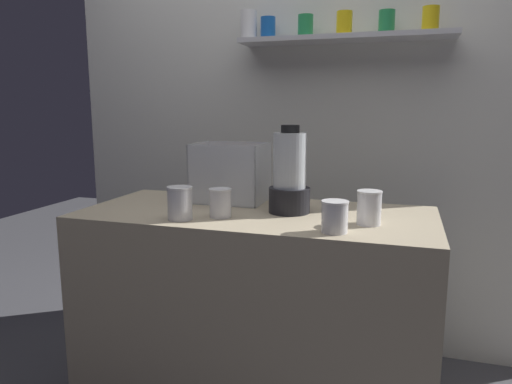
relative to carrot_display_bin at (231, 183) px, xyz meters
name	(u,v)px	position (x,y,z in m)	size (l,w,h in m)	color
counter	(256,317)	(0.17, -0.17, -0.53)	(1.40, 0.64, 0.90)	tan
back_wall_unit	(300,116)	(0.18, 0.59, 0.28)	(2.60, 0.24, 2.50)	silver
carrot_display_bin	(231,183)	(0.00, 0.00, 0.00)	(0.31, 0.24, 0.26)	white
blender_pitcher	(290,177)	(0.30, -0.15, 0.06)	(0.16, 0.16, 0.35)	black
juice_cup_beet_far_left	(180,204)	(-0.06, -0.39, -0.02)	(0.10, 0.10, 0.12)	white
juice_cup_beet_left	(220,205)	(0.07, -0.30, -0.03)	(0.09, 0.09, 0.11)	white
juice_cup_mango_middle	(335,218)	(0.51, -0.40, -0.03)	(0.09, 0.09, 0.11)	white
juice_cup_orange_right	(369,209)	(0.62, -0.25, -0.03)	(0.09, 0.09, 0.12)	white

